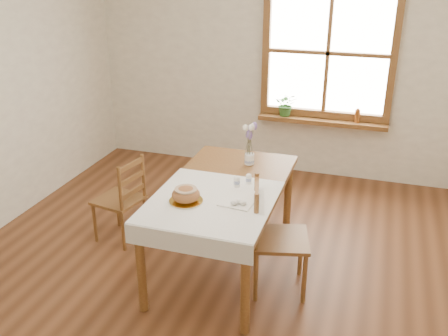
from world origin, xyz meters
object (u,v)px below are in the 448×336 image
Objects in this scene: chair_right at (280,237)px; flower_vase at (249,160)px; chair_left at (118,198)px; dining_table at (224,195)px; bread_plate at (186,201)px.

flower_vase is at bearing 19.88° from chair_right.
chair_right is (1.56, -0.29, 0.05)m from chair_left.
dining_table is 0.49m from flower_vase.
chair_right reaches higher than bread_plate.
chair_right is (0.51, -0.16, -0.21)m from dining_table.
bread_plate is 0.89m from flower_vase.
chair_left is 8.72× the size of flower_vase.
bread_plate is (-0.17, -0.38, 0.10)m from dining_table.
chair_right is 3.72× the size of bread_plate.
dining_table is at bearing 65.54° from bread_plate.
chair_right is at bearing -17.55° from dining_table.
dining_table is 1.09m from chair_left.
chair_left reaches higher than bread_plate.
flower_vase reaches higher than bread_plate.
flower_vase is at bearing 116.90° from chair_left.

